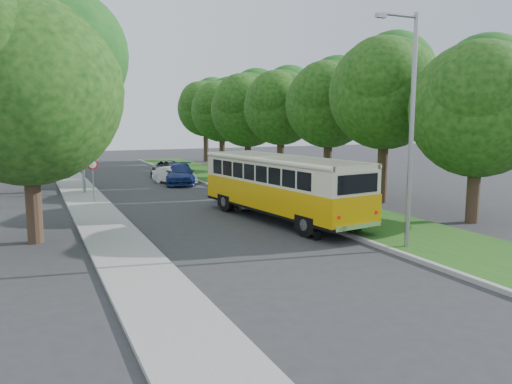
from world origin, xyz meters
name	(u,v)px	position (x,y,z in m)	size (l,w,h in m)	color
ground	(265,246)	(0.00, 0.00, 0.00)	(120.00, 120.00, 0.00)	#2D2D30
curb	(288,213)	(3.60, 5.00, 0.07)	(0.20, 70.00, 0.15)	gray
grass_verge	(329,210)	(5.95, 5.00, 0.07)	(4.50, 70.00, 0.13)	#1C4F15
sidewalk	(107,229)	(-4.80, 5.00, 0.06)	(2.20, 70.00, 0.12)	gray
treeline	(195,99)	(3.15, 17.99, 5.93)	(24.27, 41.91, 9.46)	#332319
lamppost_near	(410,124)	(4.21, -2.50, 4.37)	(1.71, 0.16, 8.00)	gray
lamppost_far	(79,126)	(-4.70, 16.00, 4.12)	(1.71, 0.16, 7.50)	gray
warning_sign	(93,173)	(-4.50, 11.98, 1.71)	(0.56, 0.10, 2.50)	gray
vintage_bus	(281,188)	(2.68, 3.92, 1.47)	(2.54, 9.88, 2.93)	#EAA807
car_silver	(242,192)	(2.55, 8.20, 0.72)	(1.71, 4.24, 1.44)	#A8A7AC
car_white	(175,175)	(1.74, 18.52, 0.61)	(1.30, 3.72, 1.23)	white
car_blue	(180,174)	(2.12, 18.44, 0.70)	(1.97, 4.84, 1.40)	navy
car_grey	(166,168)	(2.53, 24.13, 0.61)	(2.03, 4.40, 1.22)	#5B5F63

